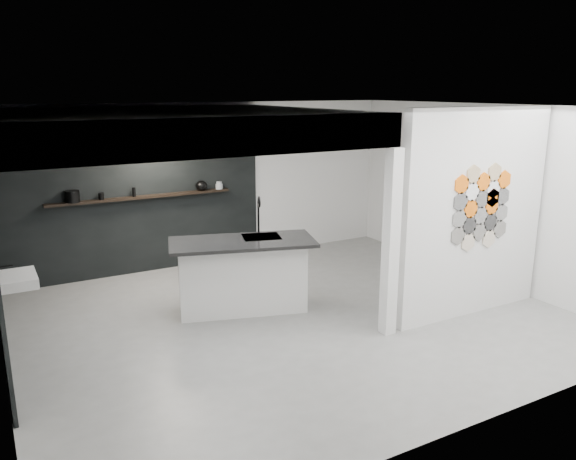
# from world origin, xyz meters

# --- Properties ---
(floor) EXTENTS (7.00, 6.00, 0.01)m
(floor) POSITION_xyz_m (0.00, 0.00, -0.01)
(floor) COLOR slate
(partition_panel) EXTENTS (2.45, 0.15, 2.80)m
(partition_panel) POSITION_xyz_m (2.23, -1.00, 1.40)
(partition_panel) COLOR silver
(partition_panel) RESTS_ON floor
(bay_clad_back) EXTENTS (4.40, 0.04, 2.35)m
(bay_clad_back) POSITION_xyz_m (-1.30, 2.97, 1.18)
(bay_clad_back) COLOR black
(bay_clad_back) RESTS_ON floor
(bulkhead) EXTENTS (4.40, 4.00, 0.40)m
(bulkhead) POSITION_xyz_m (-1.30, 1.00, 2.55)
(bulkhead) COLOR silver
(bulkhead) RESTS_ON corner_column
(corner_column) EXTENTS (0.16, 0.16, 2.35)m
(corner_column) POSITION_xyz_m (0.82, -1.00, 1.18)
(corner_column) COLOR silver
(corner_column) RESTS_ON floor
(fascia_beam) EXTENTS (4.40, 0.16, 0.40)m
(fascia_beam) POSITION_xyz_m (-1.30, -0.92, 2.55)
(fascia_beam) COLOR silver
(fascia_beam) RESTS_ON corner_column
(wall_basin) EXTENTS (0.40, 0.60, 0.12)m
(wall_basin) POSITION_xyz_m (-3.24, 0.80, 0.85)
(wall_basin) COLOR silver
(wall_basin) RESTS_ON bay_clad_left
(display_shelf) EXTENTS (3.00, 0.15, 0.04)m
(display_shelf) POSITION_xyz_m (-1.20, 2.87, 1.30)
(display_shelf) COLOR black
(display_shelf) RESTS_ON bay_clad_back
(kitchen_island) EXTENTS (2.12, 1.39, 1.57)m
(kitchen_island) POSITION_xyz_m (-0.47, 0.58, 0.53)
(kitchen_island) COLOR silver
(kitchen_island) RESTS_ON floor
(stockpot) EXTENTS (0.28, 0.28, 0.18)m
(stockpot) POSITION_xyz_m (-2.28, 2.87, 1.41)
(stockpot) COLOR black
(stockpot) RESTS_ON display_shelf
(kettle) EXTENTS (0.26, 0.26, 0.17)m
(kettle) POSITION_xyz_m (-0.18, 2.87, 1.41)
(kettle) COLOR black
(kettle) RESTS_ON display_shelf
(glass_bowl) EXTENTS (0.16, 0.16, 0.09)m
(glass_bowl) POSITION_xyz_m (0.15, 2.87, 1.36)
(glass_bowl) COLOR gray
(glass_bowl) RESTS_ON display_shelf
(glass_vase) EXTENTS (0.12, 0.12, 0.13)m
(glass_vase) POSITION_xyz_m (0.15, 2.87, 1.38)
(glass_vase) COLOR gray
(glass_vase) RESTS_ON display_shelf
(bottle_dark) EXTENTS (0.07, 0.07, 0.15)m
(bottle_dark) POSITION_xyz_m (-1.33, 2.87, 1.39)
(bottle_dark) COLOR black
(bottle_dark) RESTS_ON display_shelf
(utensil_cup) EXTENTS (0.10, 0.10, 0.11)m
(utensil_cup) POSITION_xyz_m (-1.85, 2.87, 1.37)
(utensil_cup) COLOR black
(utensil_cup) RESTS_ON display_shelf
(hex_tile_cluster) EXTENTS (1.04, 0.02, 1.16)m
(hex_tile_cluster) POSITION_xyz_m (2.26, -1.09, 1.50)
(hex_tile_cluster) COLOR #66635E
(hex_tile_cluster) RESTS_ON partition_panel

